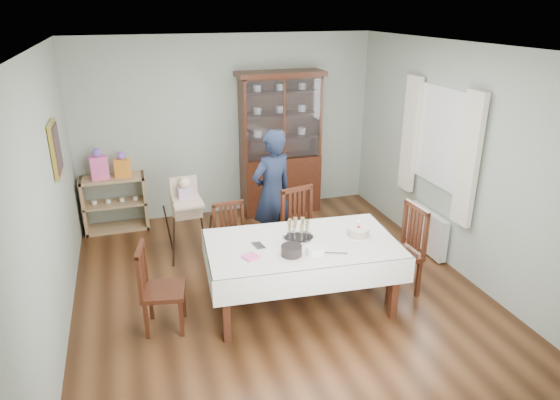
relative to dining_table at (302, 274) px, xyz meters
name	(u,v)px	position (x,y,z in m)	size (l,w,h in m)	color
floor	(277,288)	(-0.15, 0.41, -0.38)	(5.00, 5.00, 0.00)	#593319
room_shell	(263,134)	(-0.15, 0.94, 1.32)	(5.00, 5.00, 5.00)	#9EAA99
dining_table	(302,274)	(0.00, 0.00, 0.00)	(2.08, 1.30, 0.76)	#461D11
china_cabinet	(280,142)	(0.60, 2.67, 0.74)	(1.30, 0.48, 2.18)	#461D11
sideboard	(115,203)	(-1.90, 2.69, 0.02)	(0.90, 0.38, 0.80)	tan
picture_frame	(55,149)	(-2.37, 1.21, 1.27)	(0.04, 0.48, 0.58)	gold
window	(442,138)	(2.07, 0.71, 1.17)	(0.04, 1.02, 1.22)	white
curtain_left	(469,160)	(2.01, 0.09, 1.07)	(0.07, 0.30, 1.55)	silver
curtain_right	(410,134)	(2.01, 1.33, 1.07)	(0.07, 0.30, 1.55)	silver
radiator	(427,231)	(2.01, 0.71, -0.08)	(0.10, 0.80, 0.55)	white
chair_far_left	(234,256)	(-0.56, 0.83, -0.12)	(0.44, 0.44, 0.90)	#461D11
chair_far_right	(304,247)	(0.30, 0.74, -0.08)	(0.55, 0.55, 1.02)	#461D11
chair_end_left	(163,304)	(-1.47, 0.03, -0.11)	(0.48, 0.48, 0.92)	#461D11
chair_end_right	(397,267)	(1.13, -0.04, -0.08)	(0.48, 0.48, 1.03)	#461D11
woman	(272,193)	(0.06, 1.31, 0.45)	(0.61, 0.40, 1.66)	#161E32
high_chair	(188,225)	(-1.00, 1.58, 0.03)	(0.50, 0.50, 1.07)	black
champagne_tray	(298,233)	(0.00, 0.11, 0.44)	(0.33, 0.33, 0.20)	silver
birthday_cake	(358,232)	(0.62, -0.04, 0.42)	(0.27, 0.27, 0.18)	white
plate_stack_dark	(291,250)	(-0.20, -0.23, 0.43)	(0.21, 0.21, 0.10)	black
plate_stack_white	(315,250)	(0.04, -0.28, 0.42)	(0.20, 0.20, 0.08)	white
napkin_stack	(251,257)	(-0.60, -0.17, 0.39)	(0.14, 0.14, 0.02)	#F65A9E
cutlery	(255,246)	(-0.50, 0.06, 0.38)	(0.12, 0.17, 0.01)	silver
cake_knife	(334,253)	(0.22, -0.33, 0.38)	(0.27, 0.02, 0.01)	silver
gift_bag_pink	(99,165)	(-2.05, 2.67, 0.61)	(0.26, 0.18, 0.44)	#F65A9E
gift_bag_orange	(122,166)	(-1.74, 2.67, 0.58)	(0.23, 0.19, 0.37)	orange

